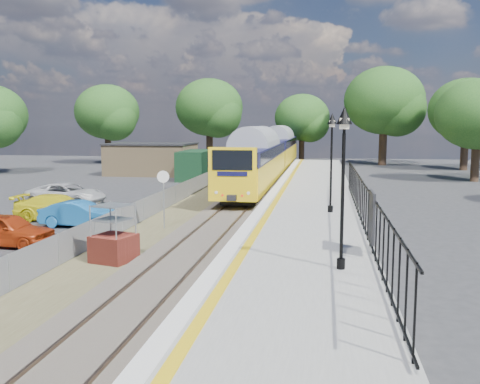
% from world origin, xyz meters
% --- Properties ---
extents(ground, '(120.00, 120.00, 0.00)m').
position_xyz_m(ground, '(0.00, 0.00, 0.00)').
color(ground, '#2D2D30').
rests_on(ground, ground).
extents(track_bed, '(5.90, 80.00, 0.29)m').
position_xyz_m(track_bed, '(-0.47, 9.67, 0.09)').
color(track_bed, '#473F38').
rests_on(track_bed, ground).
extents(platform, '(5.00, 70.00, 0.90)m').
position_xyz_m(platform, '(4.20, 8.00, 0.45)').
color(platform, gray).
rests_on(platform, ground).
extents(platform_edge, '(0.90, 70.00, 0.01)m').
position_xyz_m(platform_edge, '(2.14, 8.00, 0.90)').
color(platform_edge, silver).
rests_on(platform_edge, platform).
extents(victorian_lamp_south, '(0.44, 0.44, 4.60)m').
position_xyz_m(victorian_lamp_south, '(5.50, -4.00, 4.30)').
color(victorian_lamp_south, black).
rests_on(victorian_lamp_south, platform).
extents(victorian_lamp_north, '(0.44, 0.44, 4.60)m').
position_xyz_m(victorian_lamp_north, '(5.30, 6.00, 4.30)').
color(victorian_lamp_north, black).
rests_on(victorian_lamp_north, platform).
extents(palisade_fence, '(0.12, 26.00, 2.00)m').
position_xyz_m(palisade_fence, '(6.55, 2.24, 1.84)').
color(palisade_fence, black).
rests_on(palisade_fence, platform).
extents(wire_fence, '(0.06, 52.00, 1.20)m').
position_xyz_m(wire_fence, '(-4.20, 12.00, 0.60)').
color(wire_fence, '#999EA3').
rests_on(wire_fence, ground).
extents(outbuilding, '(10.80, 10.10, 3.12)m').
position_xyz_m(outbuilding, '(-10.91, 31.21, 1.52)').
color(outbuilding, tan).
rests_on(outbuilding, ground).
extents(tree_line, '(56.80, 43.80, 11.88)m').
position_xyz_m(tree_line, '(1.40, 42.00, 6.61)').
color(tree_line, '#332319').
rests_on(tree_line, ground).
extents(train, '(2.82, 40.83, 3.51)m').
position_xyz_m(train, '(0.00, 30.12, 2.34)').
color(train, yellow).
rests_on(train, ground).
extents(brick_plinth, '(1.65, 1.65, 2.16)m').
position_xyz_m(brick_plinth, '(-2.50, -1.14, 1.04)').
color(brick_plinth, maroon).
rests_on(brick_plinth, ground).
extents(speed_sign, '(0.56, 0.18, 2.83)m').
position_xyz_m(speed_sign, '(-2.50, 5.01, 1.93)').
color(speed_sign, '#999EA3').
rests_on(speed_sign, ground).
extents(car_red, '(4.13, 1.93, 1.37)m').
position_xyz_m(car_red, '(-7.91, 0.73, 0.68)').
color(car_red, '#AB340F').
rests_on(car_red, ground).
extents(car_blue, '(3.93, 1.54, 1.27)m').
position_xyz_m(car_blue, '(-6.77, 5.06, 0.64)').
color(car_blue, '#1C65AA').
rests_on(car_blue, ground).
extents(car_yellow, '(4.70, 2.06, 1.34)m').
position_xyz_m(car_yellow, '(-8.67, 6.61, 0.67)').
color(car_yellow, yellow).
rests_on(car_yellow, ground).
extents(car_white, '(5.06, 2.64, 1.36)m').
position_xyz_m(car_white, '(-10.78, 11.66, 0.68)').
color(car_white, silver).
rests_on(car_white, ground).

